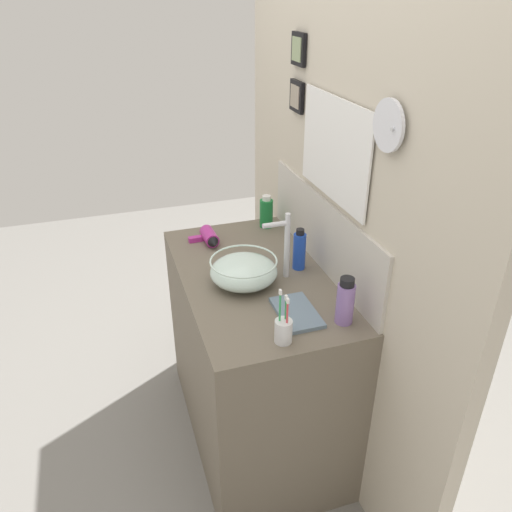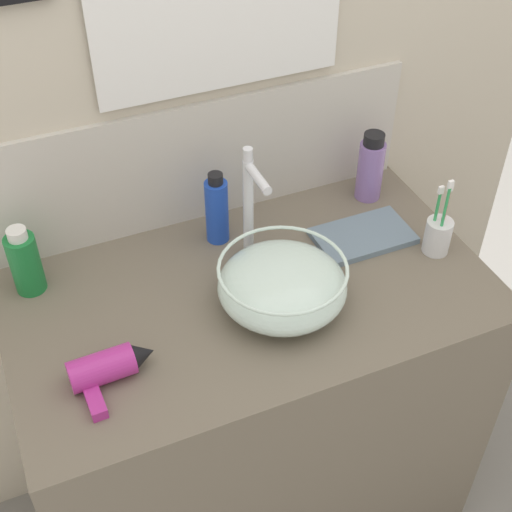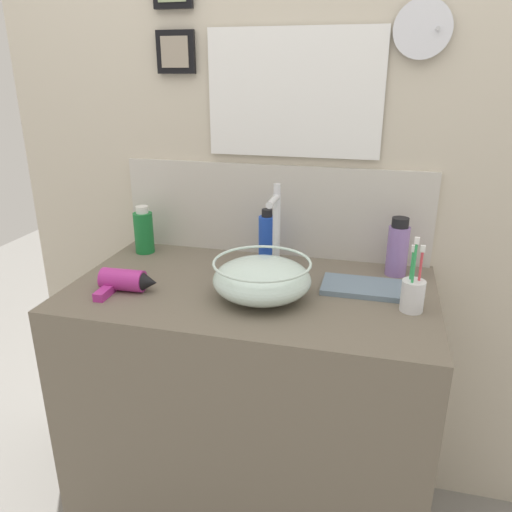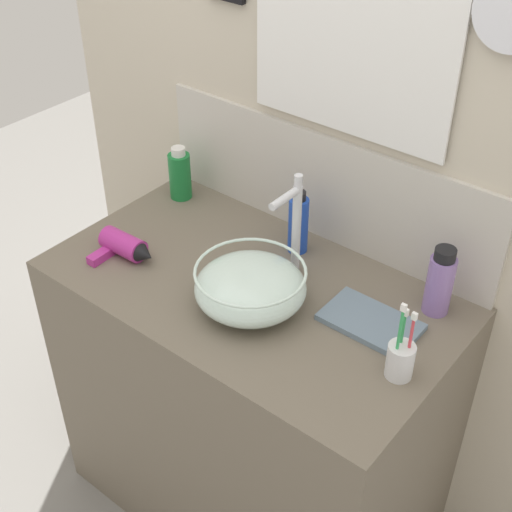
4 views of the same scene
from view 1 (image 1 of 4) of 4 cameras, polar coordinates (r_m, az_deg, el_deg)
The scene contains 11 objects.
ground_plane at distance 2.71m, azimuth -0.10°, elevation -18.98°, with size 6.00×6.00×0.00m, color gray.
vanity_counter at distance 2.40m, azimuth -0.11°, elevation -11.61°, with size 1.08×0.62×0.91m, color #6B6051.
back_panel at distance 2.12m, azimuth 8.63°, elevation 5.56°, with size 1.92×0.10×2.36m.
glass_bowl_sink at distance 2.04m, azimuth -1.42°, elevation -1.72°, with size 0.28×0.28×0.11m.
faucet at distance 2.04m, azimuth 3.28°, elevation 1.62°, with size 0.02×0.12×0.29m.
hair_drier at distance 2.38m, azimuth -5.36°, elevation 2.10°, with size 0.17×0.13×0.06m.
toothbrush_cup at distance 1.73m, azimuth 3.16°, elevation -8.44°, with size 0.06×0.06×0.21m.
soap_dispenser at distance 2.14m, azimuth 4.99°, elevation 0.63°, with size 0.05×0.05×0.19m.
shampoo_bottle at distance 1.83m, azimuth 10.17°, elevation -5.15°, with size 0.07×0.07×0.19m.
spray_bottle at distance 2.52m, azimuth 1.18°, elevation 5.00°, with size 0.07×0.07×0.17m.
hand_towel at distance 1.89m, azimuth 4.66°, elevation -6.44°, with size 0.23×0.14×0.02m, color slate.
Camera 1 is at (1.74, -0.55, 2.01)m, focal length 35.00 mm.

